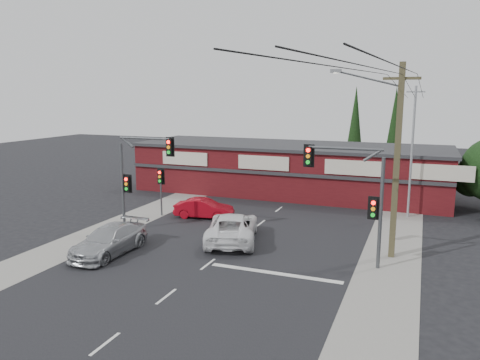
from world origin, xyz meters
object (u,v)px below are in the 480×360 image
(silver_suv, at_px, (109,240))
(utility_pole, at_px, (394,155))
(white_suv, at_px, (232,227))
(shop_building, at_px, (289,168))
(red_sedan, at_px, (204,208))

(silver_suv, distance_m, utility_pole, 15.55)
(white_suv, distance_m, silver_suv, 6.92)
(shop_building, bearing_deg, red_sedan, -106.76)
(silver_suv, bearing_deg, red_sedan, 81.09)
(red_sedan, bearing_deg, silver_suv, 161.57)
(white_suv, relative_size, shop_building, 0.22)
(silver_suv, bearing_deg, shop_building, 77.09)
(white_suv, distance_m, red_sedan, 5.58)
(white_suv, xyz_separation_m, red_sedan, (-3.80, 4.08, -0.15))
(utility_pole, bearing_deg, silver_suv, -160.13)
(white_suv, distance_m, utility_pole, 9.85)
(silver_suv, relative_size, red_sedan, 1.27)
(white_suv, height_order, silver_suv, white_suv)
(white_suv, xyz_separation_m, utility_pole, (8.70, 0.53, 4.58))
(utility_pole, bearing_deg, red_sedan, 164.15)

